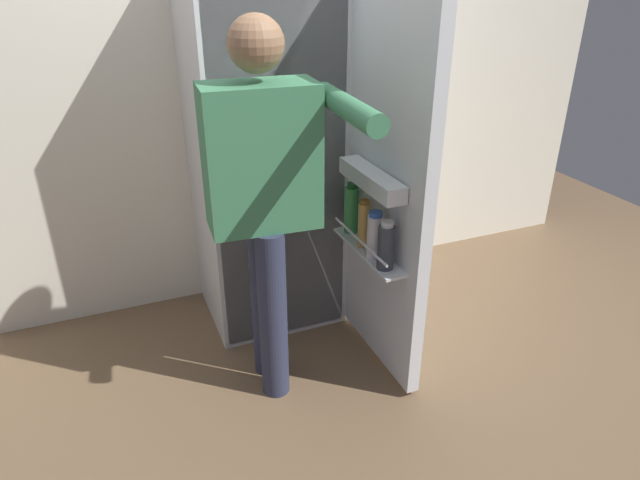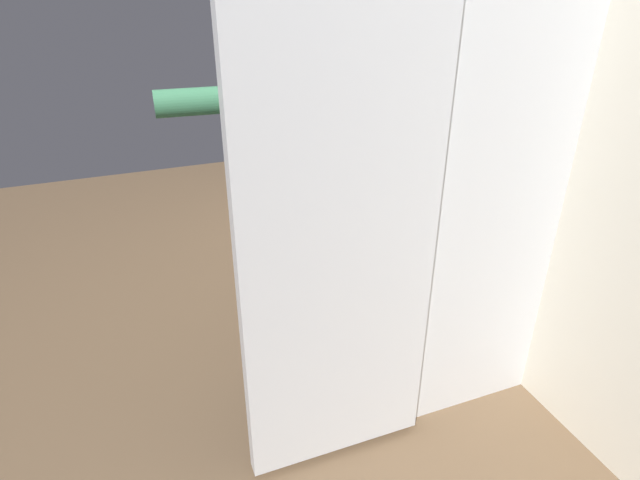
% 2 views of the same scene
% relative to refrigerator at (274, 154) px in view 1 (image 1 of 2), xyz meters
% --- Properties ---
extents(ground_plane, '(6.23, 6.23, 0.00)m').
position_rel_refrigerator_xyz_m(ground_plane, '(-0.03, -0.47, -0.89)').
color(ground_plane, brown).
extents(kitchen_wall, '(4.40, 0.10, 2.49)m').
position_rel_refrigerator_xyz_m(kitchen_wall, '(-0.03, 0.40, 0.35)').
color(kitchen_wall, silver).
rests_on(kitchen_wall, ground_plane).
extents(refrigerator, '(0.71, 1.22, 1.79)m').
position_rel_refrigerator_xyz_m(refrigerator, '(0.00, 0.00, 0.00)').
color(refrigerator, silver).
rests_on(refrigerator, ground_plane).
extents(person, '(0.52, 0.75, 1.57)m').
position_rel_refrigerator_xyz_m(person, '(-0.20, -0.52, 0.04)').
color(person, '#2D334C').
rests_on(person, ground_plane).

